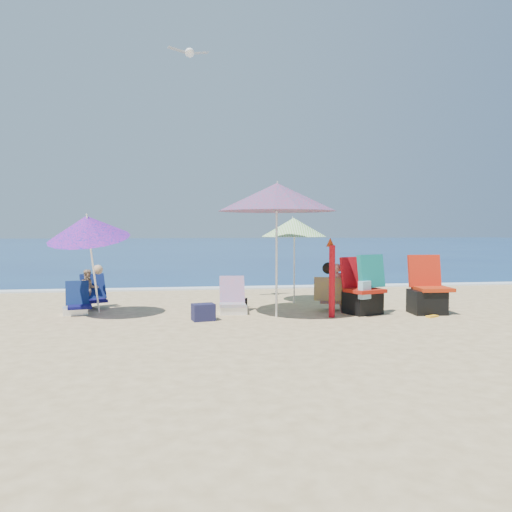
{
  "coord_description": "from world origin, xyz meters",
  "views": [
    {
      "loc": [
        -1.7,
        -8.63,
        1.61
      ],
      "look_at": [
        -0.3,
        1.0,
        1.1
      ],
      "focal_mm": 35.77,
      "sensor_mm": 36.0,
      "label": 1
    }
  ],
  "objects": [
    {
      "name": "camp_chair_right",
      "position": [
        1.7,
        0.6,
        0.41
      ],
      "size": [
        0.82,
        0.88,
        1.14
      ],
      "color": "#A4180B",
      "rests_on": "ground"
    },
    {
      "name": "foam",
      "position": [
        0.0,
        5.1,
        0.02
      ],
      "size": [
        120.0,
        0.5,
        0.04
      ],
      "color": "white",
      "rests_on": "ground"
    },
    {
      "name": "orange_item",
      "position": [
        2.83,
        0.08,
        0.02
      ],
      "size": [
        0.26,
        0.2,
        0.03
      ],
      "color": "#FFAD1A",
      "rests_on": "ground"
    },
    {
      "name": "ground",
      "position": [
        0.0,
        0.0,
        0.0
      ],
      "size": [
        120.0,
        120.0,
        0.0
      ],
      "color": "#D8BC84",
      "rests_on": "ground"
    },
    {
      "name": "bag_navy_b",
      "position": [
        3.34,
        1.37,
        0.15
      ],
      "size": [
        0.46,
        0.39,
        0.3
      ],
      "color": "#1D1C3E",
      "rests_on": "ground"
    },
    {
      "name": "camp_chair_left",
      "position": [
        2.94,
        0.49,
        0.33
      ],
      "size": [
        0.75,
        0.7,
        1.11
      ],
      "color": "#AC280C",
      "rests_on": "ground"
    },
    {
      "name": "sea",
      "position": [
        0.0,
        45.0,
        -0.05
      ],
      "size": [
        120.0,
        80.0,
        0.12
      ],
      "color": "navy",
      "rests_on": "ground"
    },
    {
      "name": "person_left",
      "position": [
        -3.55,
        2.01,
        0.41
      ],
      "size": [
        0.64,
        0.76,
        0.89
      ],
      "color": "tan",
      "rests_on": "ground"
    },
    {
      "name": "umbrella_turquoise",
      "position": [
        0.03,
        0.57,
        2.2
      ],
      "size": [
        2.48,
        2.48,
        2.5
      ],
      "color": "white",
      "rests_on": "ground"
    },
    {
      "name": "umbrella_blue",
      "position": [
        -3.38,
        0.91,
        1.65
      ],
      "size": [
        1.84,
        1.88,
        2.01
      ],
      "color": "white",
      "rests_on": "ground"
    },
    {
      "name": "bag_navy_a",
      "position": [
        -1.34,
        0.34,
        0.15
      ],
      "size": [
        0.43,
        0.35,
        0.3
      ],
      "color": "#1B1C3D",
      "rests_on": "ground"
    },
    {
      "name": "person_center",
      "position": [
        1.24,
        0.99,
        0.46
      ],
      "size": [
        0.76,
        0.63,
        0.96
      ],
      "color": "tan",
      "rests_on": "ground"
    },
    {
      "name": "seagull",
      "position": [
        -1.52,
        2.05,
        5.21
      ],
      "size": [
        0.84,
        0.43,
        0.15
      ],
      "color": "white"
    },
    {
      "name": "chair_rainbow",
      "position": [
        -0.74,
        1.07,
        0.18
      ],
      "size": [
        0.54,
        0.65,
        0.7
      ],
      "color": "#F06355",
      "rests_on": "ground"
    },
    {
      "name": "umbrella_striped",
      "position": [
        0.72,
        2.3,
        1.65
      ],
      "size": [
        1.78,
        1.78,
        1.89
      ],
      "color": "silver",
      "rests_on": "ground"
    },
    {
      "name": "bag_black_a",
      "position": [
        -0.53,
        1.74,
        0.1
      ],
      "size": [
        0.32,
        0.29,
        0.19
      ],
      "color": "black",
      "rests_on": "ground"
    },
    {
      "name": "furled_umbrella",
      "position": [
        1.0,
        0.35,
        0.8
      ],
      "size": [
        0.19,
        0.22,
        1.46
      ],
      "color": "red",
      "rests_on": "ground"
    },
    {
      "name": "chair_navy",
      "position": [
        -3.69,
        1.38,
        0.16
      ],
      "size": [
        0.61,
        0.67,
        0.62
      ],
      "color": "#0C0C43",
      "rests_on": "ground"
    }
  ]
}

